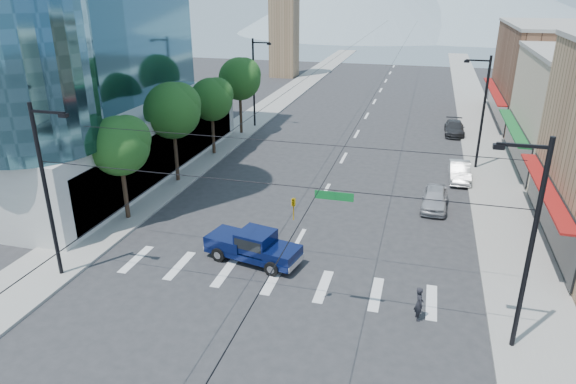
{
  "coord_description": "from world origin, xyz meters",
  "views": [
    {
      "loc": [
        6.43,
        -20.01,
        13.87
      ],
      "look_at": [
        -0.63,
        5.97,
        3.0
      ],
      "focal_mm": 32.0,
      "sensor_mm": 36.0,
      "label": 1
    }
  ],
  "objects_px": {
    "pickup_truck": "(253,245)",
    "pedestrian": "(419,304)",
    "parked_car_far": "(454,128)",
    "parked_car_near": "(435,198)",
    "parked_car_mid": "(460,172)"
  },
  "relations": [
    {
      "from": "pickup_truck",
      "to": "parked_car_far",
      "type": "distance_m",
      "value": 31.36
    },
    {
      "from": "pedestrian",
      "to": "parked_car_far",
      "type": "xyz_separation_m",
      "value": [
        2.4,
        32.34,
        -0.15
      ]
    },
    {
      "from": "parked_car_near",
      "to": "pickup_truck",
      "type": "bearing_deg",
      "value": -130.99
    },
    {
      "from": "pedestrian",
      "to": "parked_car_far",
      "type": "bearing_deg",
      "value": -20.04
    },
    {
      "from": "parked_car_mid",
      "to": "parked_car_far",
      "type": "xyz_separation_m",
      "value": [
        0.0,
        13.43,
        -0.04
      ]
    },
    {
      "from": "pedestrian",
      "to": "parked_car_near",
      "type": "height_order",
      "value": "pedestrian"
    },
    {
      "from": "parked_car_mid",
      "to": "parked_car_far",
      "type": "bearing_deg",
      "value": 88.8
    },
    {
      "from": "pickup_truck",
      "to": "parked_car_far",
      "type": "relative_size",
      "value": 1.21
    },
    {
      "from": "parked_car_near",
      "to": "parked_car_mid",
      "type": "xyz_separation_m",
      "value": [
        1.8,
        5.97,
        -0.01
      ]
    },
    {
      "from": "pickup_truck",
      "to": "parked_car_near",
      "type": "height_order",
      "value": "pickup_truck"
    },
    {
      "from": "pedestrian",
      "to": "parked_car_near",
      "type": "xyz_separation_m",
      "value": [
        0.6,
        12.94,
        -0.11
      ]
    },
    {
      "from": "pickup_truck",
      "to": "parked_car_far",
      "type": "height_order",
      "value": "pickup_truck"
    },
    {
      "from": "parked_car_near",
      "to": "pedestrian",
      "type": "bearing_deg",
      "value": -90.04
    },
    {
      "from": "parked_car_near",
      "to": "parked_car_far",
      "type": "relative_size",
      "value": 0.91
    },
    {
      "from": "pickup_truck",
      "to": "pedestrian",
      "type": "xyz_separation_m",
      "value": [
        8.81,
        -3.06,
        -0.11
      ]
    }
  ]
}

